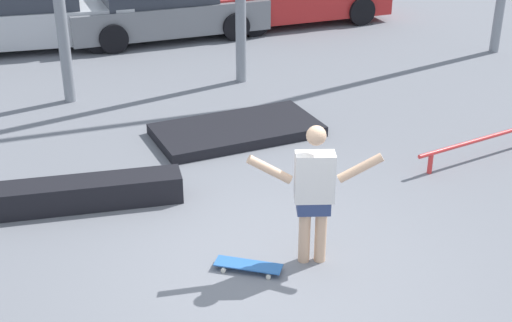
{
  "coord_description": "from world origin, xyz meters",
  "views": [
    {
      "loc": [
        -2.47,
        -6.21,
        4.51
      ],
      "look_at": [
        0.16,
        1.21,
        0.74
      ],
      "focal_mm": 50.0,
      "sensor_mm": 36.0,
      "label": 1
    }
  ],
  "objects_px": {
    "skateboard": "(248,265)",
    "grind_rail": "(484,141)",
    "parked_car_grey": "(164,9)",
    "parked_car_silver": "(31,15)",
    "skateboarder": "(314,189)",
    "grind_box": "(88,193)",
    "manual_pad": "(237,130)"
  },
  "relations": [
    {
      "from": "grind_rail",
      "to": "parked_car_grey",
      "type": "xyz_separation_m",
      "value": [
        -2.94,
        7.98,
        0.37
      ]
    },
    {
      "from": "manual_pad",
      "to": "parked_car_grey",
      "type": "xyz_separation_m",
      "value": [
        0.21,
        5.97,
        0.56
      ]
    },
    {
      "from": "parked_car_grey",
      "to": "skateboard",
      "type": "bearing_deg",
      "value": -99.06
    },
    {
      "from": "skateboard",
      "to": "parked_car_silver",
      "type": "height_order",
      "value": "parked_car_silver"
    },
    {
      "from": "grind_box",
      "to": "grind_rail",
      "type": "relative_size",
      "value": 0.97
    },
    {
      "from": "parked_car_grey",
      "to": "parked_car_silver",
      "type": "bearing_deg",
      "value": 174.44
    },
    {
      "from": "skateboard",
      "to": "grind_box",
      "type": "height_order",
      "value": "grind_box"
    },
    {
      "from": "skateboard",
      "to": "grind_rail",
      "type": "relative_size",
      "value": 0.3
    },
    {
      "from": "grind_box",
      "to": "parked_car_grey",
      "type": "height_order",
      "value": "parked_car_grey"
    },
    {
      "from": "grind_rail",
      "to": "parked_car_silver",
      "type": "bearing_deg",
      "value": 125.49
    },
    {
      "from": "grind_box",
      "to": "grind_rail",
      "type": "xyz_separation_m",
      "value": [
        5.68,
        -0.46,
        0.09
      ]
    },
    {
      "from": "skateboarder",
      "to": "skateboard",
      "type": "relative_size",
      "value": 2.23
    },
    {
      "from": "grind_rail",
      "to": "skateboard",
      "type": "bearing_deg",
      "value": -158.91
    },
    {
      "from": "skateboard",
      "to": "manual_pad",
      "type": "distance_m",
      "value": 3.78
    },
    {
      "from": "manual_pad",
      "to": "skateboarder",
      "type": "bearing_deg",
      "value": -94.87
    },
    {
      "from": "parked_car_silver",
      "to": "parked_car_grey",
      "type": "height_order",
      "value": "parked_car_silver"
    },
    {
      "from": "grind_box",
      "to": "manual_pad",
      "type": "xyz_separation_m",
      "value": [
        2.52,
        1.54,
        -0.1
      ]
    },
    {
      "from": "skateboard",
      "to": "parked_car_silver",
      "type": "bearing_deg",
      "value": 133.37
    },
    {
      "from": "parked_car_silver",
      "to": "parked_car_grey",
      "type": "xyz_separation_m",
      "value": [
        2.89,
        -0.2,
        -0.05
      ]
    },
    {
      "from": "skateboarder",
      "to": "grind_rail",
      "type": "height_order",
      "value": "skateboarder"
    },
    {
      "from": "grind_box",
      "to": "parked_car_grey",
      "type": "bearing_deg",
      "value": 70.02
    },
    {
      "from": "skateboard",
      "to": "grind_box",
      "type": "relative_size",
      "value": 0.31
    },
    {
      "from": "skateboarder",
      "to": "parked_car_silver",
      "type": "xyz_separation_m",
      "value": [
        -2.36,
        9.86,
        -0.22
      ]
    },
    {
      "from": "skateboarder",
      "to": "skateboard",
      "type": "xyz_separation_m",
      "value": [
        -0.74,
        0.05,
        -0.85
      ]
    },
    {
      "from": "grind_box",
      "to": "manual_pad",
      "type": "relative_size",
      "value": 0.93
    },
    {
      "from": "manual_pad",
      "to": "grind_box",
      "type": "bearing_deg",
      "value": -148.52
    },
    {
      "from": "skateboarder",
      "to": "parked_car_silver",
      "type": "height_order",
      "value": "skateboarder"
    },
    {
      "from": "skateboarder",
      "to": "grind_box",
      "type": "relative_size",
      "value": 0.69
    },
    {
      "from": "skateboard",
      "to": "manual_pad",
      "type": "bearing_deg",
      "value": 107.77
    },
    {
      "from": "skateboarder",
      "to": "grind_rail",
      "type": "xyz_separation_m",
      "value": [
        3.47,
        1.68,
        -0.64
      ]
    },
    {
      "from": "skateboard",
      "to": "parked_car_grey",
      "type": "xyz_separation_m",
      "value": [
        1.27,
        9.6,
        0.58
      ]
    },
    {
      "from": "skateboard",
      "to": "parked_car_silver",
      "type": "xyz_separation_m",
      "value": [
        -1.62,
        9.81,
        0.63
      ]
    }
  ]
}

